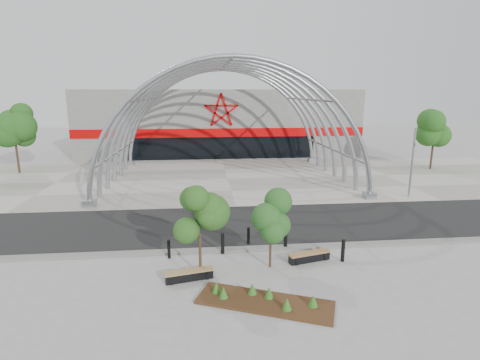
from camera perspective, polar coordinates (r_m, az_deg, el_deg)
The scene contains 19 objects.
ground at distance 19.23m, azimuth 1.19°, elevation -10.31°, with size 140.00×140.00×0.00m, color gray.
road at distance 22.46m, azimuth 0.13°, elevation -6.74°, with size 140.00×7.00×0.02m, color black.
forecourt at distance 33.95m, azimuth -1.90°, elevation 0.18°, with size 60.00×17.00×0.04m, color gray.
kerb at distance 18.98m, azimuth 1.28°, elevation -10.44°, with size 60.00×0.50×0.12m, color #63625E.
arena_building at distance 51.13m, azimuth -3.27°, elevation 9.07°, with size 34.00×15.24×8.00m.
vault_canopy at distance 33.95m, azimuth -1.90°, elevation 0.18°, with size 20.80×15.80×20.36m.
planting_bed at distance 14.68m, azimuth 3.55°, elevation -17.76°, with size 5.28×3.36×0.54m.
signal_pole at distance 30.18m, azimuth 24.77°, elevation 2.55°, with size 0.32×0.73×5.21m.
street_tree_0 at distance 15.69m, azimuth -6.25°, elevation -5.31°, with size 1.65×1.65×3.77m.
street_tree_1 at distance 16.46m, azimuth 4.75°, elevation -5.65°, with size 1.39×1.39×3.29m.
bench_0 at distance 16.29m, azimuth -7.74°, elevation -14.20°, with size 2.09×0.87×0.43m.
bench_1 at distance 18.06m, azimuth 10.51°, elevation -11.45°, with size 2.09×0.95×0.43m.
bollard_0 at distance 18.27m, azimuth -10.79°, elevation -10.30°, with size 0.15×0.15×0.91m, color black.
bollard_1 at distance 18.43m, azimuth -2.66°, elevation -9.62°, with size 0.17×0.17×1.06m, color black.
bollard_2 at distance 19.53m, azimuth 1.29°, elevation -8.50°, with size 0.14×0.14×0.90m, color black.
bollard_3 at distance 19.10m, azimuth 6.98°, elevation -8.82°, with size 0.17×0.17×1.08m, color black.
bollard_4 at distance 18.26m, azimuth 15.42°, elevation -10.32°, with size 0.17×0.17×1.07m, color black.
bg_tree_0 at distance 41.66m, azimuth -31.29°, elevation 7.14°, with size 3.00×3.00×6.45m.
bg_tree_1 at distance 42.50m, azimuth 27.58°, elevation 7.11°, with size 2.70×2.70×5.91m.
Camera 1 is at (-2.11, -17.51, 7.68)m, focal length 28.00 mm.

